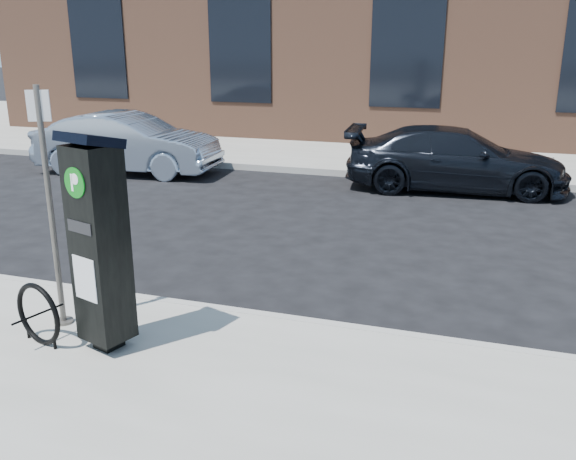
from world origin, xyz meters
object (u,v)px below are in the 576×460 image
at_px(car_dark, 455,159).
at_px(bike_rack, 38,314).
at_px(parking_kiosk, 99,241).
at_px(sign_pole, 51,211).
at_px(car_silver, 127,143).

bearing_deg(car_dark, bike_rack, 153.75).
distance_m(parking_kiosk, sign_pole, 0.84).
bearing_deg(bike_rack, parking_kiosk, 28.16).
bearing_deg(car_dark, sign_pole, 152.10).
height_order(sign_pole, bike_rack, sign_pole).
height_order(bike_rack, car_silver, car_silver).
distance_m(bike_rack, car_silver, 9.15).
distance_m(sign_pole, car_dark, 9.03).
height_order(parking_kiosk, car_dark, parking_kiosk).
xyz_separation_m(parking_kiosk, car_silver, (-4.81, 8.00, -0.52)).
bearing_deg(sign_pole, car_dark, 43.71).
height_order(parking_kiosk, car_silver, parking_kiosk).
distance_m(car_silver, car_dark, 7.58).
relative_size(parking_kiosk, sign_pole, 0.86).
distance_m(parking_kiosk, bike_rack, 1.04).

